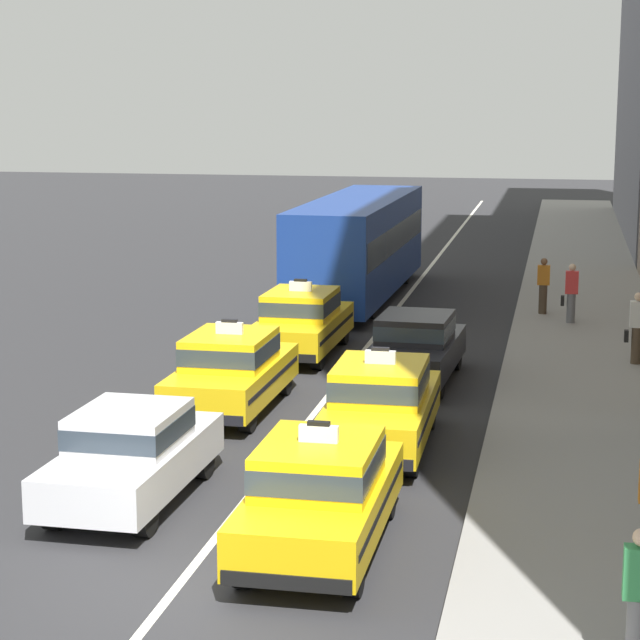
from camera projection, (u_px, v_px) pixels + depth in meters
name	position (u px, v px, depth m)	size (l,w,h in m)	color
ground_plane	(175.00, 589.00, 16.18)	(160.00, 160.00, 0.00)	#2B2B2D
lane_stripe_left_right	(389.00, 319.00, 35.45)	(0.14, 80.00, 0.01)	silver
sidewalk_curb	(587.00, 361.00, 29.53)	(4.00, 90.00, 0.15)	gray
sedan_left_nearest	(132.00, 452.00, 19.44)	(1.83, 4.33, 1.58)	black
taxi_left_second	(231.00, 370.00, 25.07)	(1.85, 4.57, 1.96)	black
taxi_left_third	(302.00, 321.00, 30.41)	(1.88, 4.59, 1.96)	black
bus_left_fourth	(359.00, 242.00, 38.63)	(2.73, 11.25, 3.22)	black
taxi_right_nearest	(320.00, 492.00, 17.39)	(1.82, 4.56, 1.96)	black
taxi_right_second	(381.00, 404.00, 22.34)	(1.87, 4.58, 1.96)	black
sedan_right_third	(416.00, 346.00, 27.61)	(1.95, 4.38, 1.58)	black
pedestrian_near_crosswalk	(637.00, 328.00, 28.81)	(0.47, 0.24, 1.72)	#473828
pedestrian_mid_block	(571.00, 293.00, 33.96)	(0.47, 0.24, 1.67)	slate
pedestrian_by_storefront	(543.00, 286.00, 35.35)	(0.36, 0.24, 1.64)	#473828
pedestrian_far_corner	(638.00, 600.00, 13.38)	(0.36, 0.24, 1.69)	slate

